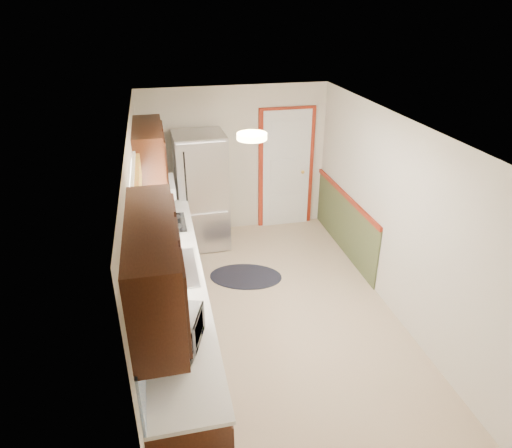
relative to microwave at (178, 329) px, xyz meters
name	(u,v)px	position (x,y,z in m)	size (l,w,h in m)	color
room_shell	(274,229)	(1.20, 1.43, 0.09)	(3.20, 5.20, 2.52)	tan
kitchen_run	(170,284)	(-0.04, 1.14, -0.30)	(0.63, 4.00, 2.20)	#34170B
back_wall_trim	(298,180)	(2.19, 3.64, -0.22)	(1.12, 2.30, 2.08)	maroon
ceiling_fixture	(252,136)	(0.90, 1.23, 1.25)	(0.30, 0.30, 0.06)	#FFD88C
microwave	(178,329)	(0.00, 0.00, 0.00)	(0.51, 0.28, 0.35)	white
refrigerator	(202,191)	(0.58, 3.46, -0.21)	(0.78, 0.77, 1.81)	#B7B7BC
rug	(246,276)	(1.04, 2.33, -1.11)	(1.03, 0.66, 0.01)	black
cooktop	(167,223)	(0.01, 2.37, -0.16)	(0.47, 0.56, 0.02)	black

